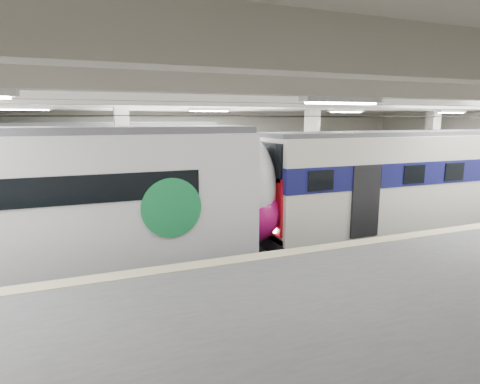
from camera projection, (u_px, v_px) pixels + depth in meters
name	position (u px, v px, depth m)	size (l,w,h in m)	color
station_hall	(249.00, 167.00, 11.48)	(36.00, 24.00, 5.75)	black
modern_emu	(85.00, 204.00, 11.63)	(13.57, 2.80, 4.39)	white
older_rer	(405.00, 181.00, 16.01)	(12.39, 2.74, 4.14)	white
far_train	(44.00, 177.00, 16.10)	(14.00, 2.90, 4.47)	white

